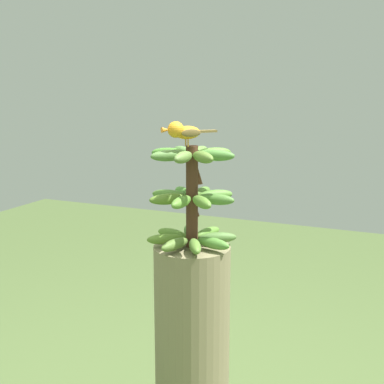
# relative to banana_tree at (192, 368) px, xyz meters

# --- Properties ---
(banana_tree) EXTENTS (0.28, 0.28, 0.95)m
(banana_tree) POSITION_rel_banana_tree_xyz_m (0.00, 0.00, 0.00)
(banana_tree) COLOR #847A56
(banana_tree) RESTS_ON ground
(banana_bunch) EXTENTS (0.32, 0.32, 0.36)m
(banana_bunch) POSITION_rel_banana_tree_xyz_m (-0.00, 0.00, 0.65)
(banana_bunch) COLOR #4C2D1E
(banana_bunch) RESTS_ON banana_tree
(perched_bird) EXTENTS (0.15, 0.16, 0.09)m
(perched_bird) POSITION_rel_banana_tree_xyz_m (-0.02, -0.04, 0.89)
(perched_bird) COLOR #C68933
(perched_bird) RESTS_ON banana_bunch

